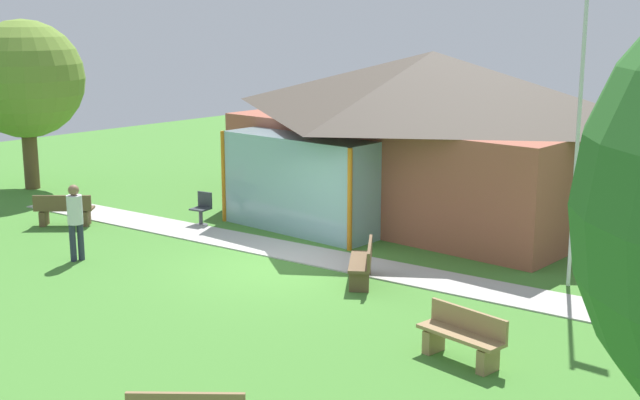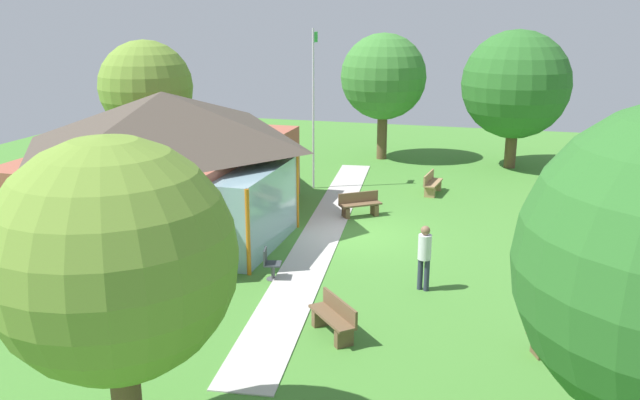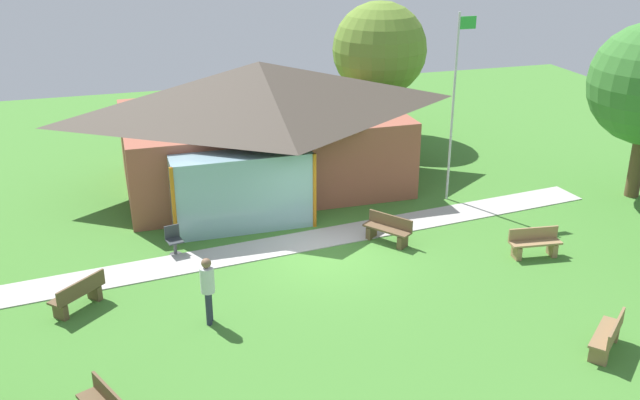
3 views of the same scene
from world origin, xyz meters
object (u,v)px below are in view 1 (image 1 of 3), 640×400
tree_west_hedge (25,80)px  bench_rear_near_path (363,264)px  flagpole (581,117)px  bench_mid_left (64,211)px  bench_mid_right (462,337)px  patio_chair_west (202,209)px  pavilion (426,131)px  visitor_strolling_lawn (75,216)px

tree_west_hedge → bench_rear_near_path: bearing=-2.6°
flagpole → bench_rear_near_path: 5.23m
bench_mid_left → tree_west_hedge: size_ratio=0.27×
bench_rear_near_path → tree_west_hedge: 14.26m
tree_west_hedge → bench_mid_right: bearing=-8.8°
flagpole → bench_rear_near_path: flagpole is taller
patio_chair_west → tree_west_hedge: tree_west_hedge is taller
flagpole → bench_rear_near_path: bearing=-141.2°
pavilion → patio_chair_west: size_ratio=12.35×
pavilion → flagpole: (5.86, -3.28, 1.16)m
bench_mid_right → tree_west_hedge: tree_west_hedge is taller
bench_rear_near_path → bench_mid_right: (3.70, -2.09, 0.00)m
flagpole → bench_mid_right: bearing=-85.1°
pavilion → bench_mid_right: bearing=-52.0°
visitor_strolling_lawn → bench_mid_left: bearing=78.7°
visitor_strolling_lawn → tree_west_hedge: 9.17m
bench_rear_near_path → patio_chair_west: patio_chair_west is taller
bench_rear_near_path → pavilion: bearing=-12.8°
bench_rear_near_path → bench_mid_right: same height
flagpole → tree_west_hedge: size_ratio=1.20×
bench_rear_near_path → tree_west_hedge: size_ratio=0.28×
pavilion → tree_west_hedge: bearing=-155.0°
flagpole → visitor_strolling_lawn: flagpole is taller
flagpole → bench_mid_right: 5.67m
bench_mid_right → bench_mid_left: bearing=3.4°
bench_mid_right → patio_chair_west: 10.44m
bench_mid_right → tree_west_hedge: 18.09m
patio_chair_west → visitor_strolling_lawn: visitor_strolling_lawn is taller
visitor_strolling_lawn → tree_west_hedge: size_ratio=0.33×
patio_chair_west → tree_west_hedge: (-7.67, -0.43, 3.02)m
bench_mid_right → patio_chair_west: bearing=-11.0°
bench_rear_near_path → tree_west_hedge: (-13.92, 0.64, 3.03)m
bench_mid_left → visitor_strolling_lawn: bearing=-70.1°
bench_rear_near_path → tree_west_hedge: bearing=51.2°
bench_mid_left → visitor_strolling_lawn: 3.48m
flagpole → bench_rear_near_path: size_ratio=4.32×
flagpole → patio_chair_west: bearing=-170.6°
visitor_strolling_lawn → flagpole: bearing=-42.1°
pavilion → bench_mid_right: pavilion is taller
pavilion → visitor_strolling_lawn: (-3.28, -8.90, -1.29)m
flagpole → tree_west_hedge: (-17.21, -2.02, -0.04)m
bench_rear_near_path → bench_mid_left: size_ratio=1.05×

